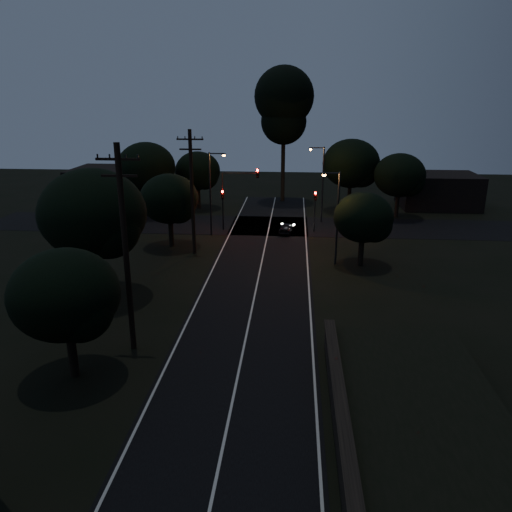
{
  "coord_description": "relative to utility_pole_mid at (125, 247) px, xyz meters",
  "views": [
    {
      "loc": [
        2.57,
        -8.76,
        13.22
      ],
      "look_at": [
        0.0,
        24.0,
        2.5
      ],
      "focal_mm": 35.0,
      "sensor_mm": 36.0,
      "label": 1
    }
  ],
  "objects": [
    {
      "name": "building_right",
      "position": [
        26.0,
        38.0,
        -3.74
      ],
      "size": [
        9.0,
        7.0,
        4.0
      ],
      "primitive_type": "cube",
      "color": "black",
      "rests_on": "ground"
    },
    {
      "name": "tree_left_b",
      "position": [
        -1.82,
        -3.1,
        -1.54
      ],
      "size": [
        5.1,
        5.1,
        6.48
      ],
      "color": "black",
      "rests_on": "ground"
    },
    {
      "name": "tree_right_a",
      "position": [
        14.17,
        14.91,
        -1.88
      ],
      "size": [
        4.68,
        4.68,
        5.95
      ],
      "color": "black",
      "rests_on": "ground"
    },
    {
      "name": "signal_mast",
      "position": [
        3.09,
        24.99,
        -1.4
      ],
      "size": [
        3.7,
        0.35,
        6.25
      ],
      "color": "black",
      "rests_on": "ground"
    },
    {
      "name": "signal_left",
      "position": [
        1.4,
        24.99,
        -2.9
      ],
      "size": [
        0.28,
        0.35,
        4.1
      ],
      "color": "black",
      "rests_on": "ground"
    },
    {
      "name": "streetlight_c",
      "position": [
        11.83,
        15.0,
        -1.39
      ],
      "size": [
        1.46,
        0.26,
        7.5
      ],
      "color": "black",
      "rests_on": "ground"
    },
    {
      "name": "tree_far_nw",
      "position": [
        -2.81,
        34.89,
        -1.36
      ],
      "size": [
        5.34,
        5.34,
        6.76
      ],
      "color": "black",
      "rests_on": "ground"
    },
    {
      "name": "tall_pine",
      "position": [
        7.0,
        40.0,
        6.2
      ],
      "size": [
        7.28,
        7.28,
        16.56
      ],
      "color": "black",
      "rests_on": "ground"
    },
    {
      "name": "streetlight_a",
      "position": [
        0.69,
        23.0,
        -1.1
      ],
      "size": [
        1.66,
        0.26,
        8.0
      ],
      "color": "black",
      "rests_on": "ground"
    },
    {
      "name": "tree_far_ne",
      "position": [
        15.23,
        34.87,
        -0.34
      ],
      "size": [
        6.59,
        6.59,
        8.34
      ],
      "color": "black",
      "rests_on": "ground"
    },
    {
      "name": "tree_left_c",
      "position": [
        -4.26,
        6.86,
        -0.09
      ],
      "size": [
        6.91,
        6.91,
        8.73
      ],
      "color": "black",
      "rests_on": "ground"
    },
    {
      "name": "utility_pole_mid",
      "position": [
        0.0,
        0.0,
        0.0
      ],
      "size": [
        2.2,
        0.3,
        11.0
      ],
      "color": "black",
      "rests_on": "ground"
    },
    {
      "name": "streetlight_b",
      "position": [
        11.31,
        29.0,
        -1.1
      ],
      "size": [
        1.66,
        0.26,
        8.0
      ],
      "color": "black",
      "rests_on": "ground"
    },
    {
      "name": "tree_left_d",
      "position": [
        -2.32,
        18.9,
        -1.48
      ],
      "size": [
        5.18,
        5.18,
        6.57
      ],
      "color": "black",
      "rests_on": "ground"
    },
    {
      "name": "building_left",
      "position": [
        -14.0,
        37.0,
        -3.54
      ],
      "size": [
        10.0,
        8.0,
        4.4
      ],
      "primitive_type": "cube",
      "color": "black",
      "rests_on": "ground"
    },
    {
      "name": "road_surface",
      "position": [
        6.0,
        16.12,
        -5.73
      ],
      "size": [
        60.0,
        70.0,
        0.03
      ],
      "color": "black",
      "rests_on": "ground"
    },
    {
      "name": "tree_far_w",
      "position": [
        -7.77,
        30.87,
        -0.43
      ],
      "size": [
        6.41,
        6.41,
        8.18
      ],
      "color": "black",
      "rests_on": "ground"
    },
    {
      "name": "car",
      "position": [
        7.81,
        24.21,
        -5.22
      ],
      "size": [
        1.57,
        3.16,
        1.03
      ],
      "primitive_type": "imported",
      "rotation": [
        0.0,
        0.0,
        3.02
      ],
      "color": "black",
      "rests_on": "ground"
    },
    {
      "name": "tree_far_e",
      "position": [
        20.2,
        31.89,
        -1.15
      ],
      "size": [
        5.59,
        5.59,
        7.09
      ],
      "color": "black",
      "rests_on": "ground"
    },
    {
      "name": "utility_pole_far",
      "position": [
        0.0,
        17.0,
        -0.25
      ],
      "size": [
        2.2,
        0.3,
        10.5
      ],
      "color": "black",
      "rests_on": "ground"
    },
    {
      "name": "signal_right",
      "position": [
        10.6,
        24.99,
        -2.9
      ],
      "size": [
        0.28,
        0.35,
        4.1
      ],
      "color": "black",
      "rests_on": "ground"
    }
  ]
}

